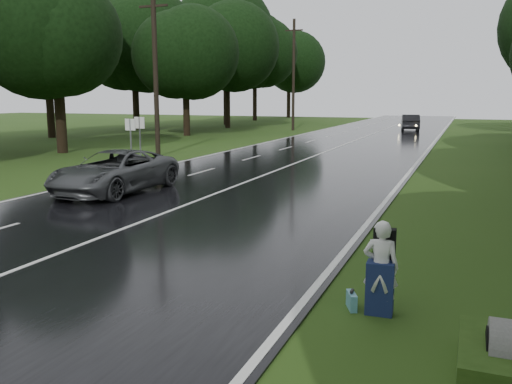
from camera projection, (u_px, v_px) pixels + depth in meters
ground at (8, 275)px, 10.43m from camera, size 160.00×160.00×0.00m
road at (303, 161)px, 28.71m from camera, size 12.00×140.00×0.04m
lane_center at (303, 160)px, 28.71m from camera, size 0.12×140.00×0.01m
grey_car at (115, 172)px, 19.07m from camera, size 2.54×5.40×1.49m
far_car at (410, 122)px, 53.70m from camera, size 2.33×4.97×1.58m
hitchhiker at (381, 271)px, 8.47m from camera, size 0.58×0.53×1.54m
suitcase at (352, 301)px, 8.75m from camera, size 0.26×0.40×0.27m
utility_pole_mid at (158, 156)px, 31.01m from camera, size 1.80×0.28×9.28m
utility_pole_far at (293, 130)px, 54.36m from camera, size 1.80×0.28×10.92m
road_sign_a at (132, 167)px, 26.41m from camera, size 0.56×0.10×2.35m
road_sign_b at (141, 165)px, 27.14m from camera, size 0.58×0.10×2.41m
tree_left_d at (63, 153)px, 32.91m from camera, size 8.09×8.09×12.64m
tree_left_e at (187, 136)px, 47.16m from camera, size 7.84×7.84×12.25m
tree_left_f at (228, 128)px, 58.52m from camera, size 9.58×9.58×14.97m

